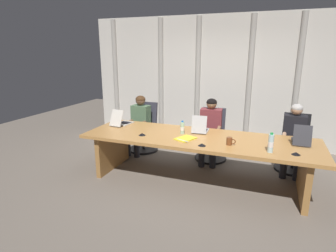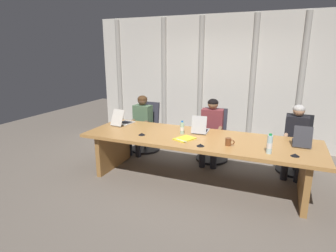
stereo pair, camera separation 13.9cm
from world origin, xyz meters
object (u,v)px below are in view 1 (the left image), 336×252
at_px(laptop_left_end, 122,122).
at_px(conference_mic_left_side, 296,153).
at_px(office_chair_left_mid, 212,140).
at_px(office_chair_center, 294,149).
at_px(person_left_end, 139,121).
at_px(water_bottle_primary, 271,143).
at_px(office_chair_left_end, 144,132).
at_px(water_bottle_secondary, 182,128).
at_px(laptop_center, 301,139).
at_px(conference_mic_right_side, 202,145).
at_px(coffee_mug_near, 230,141).
at_px(conference_mic_middle, 142,134).
at_px(person_center, 294,135).
at_px(person_left_mid, 210,127).
at_px(spiral_notepad, 185,139).
at_px(laptop_left_mid, 200,129).

xyz_separation_m(laptop_left_end, conference_mic_left_side, (2.83, -0.54, -0.04)).
height_order(office_chair_left_mid, office_chair_center, office_chair_center).
height_order(person_left_end, water_bottle_primary, person_left_end).
distance_m(office_chair_left_end, water_bottle_secondary, 1.57).
distance_m(laptop_center, conference_mic_right_side, 1.43).
xyz_separation_m(water_bottle_primary, coffee_mug_near, (-0.54, 0.11, -0.07)).
distance_m(office_chair_left_end, coffee_mug_near, 2.34).
relative_size(office_chair_center, person_left_end, 0.84).
bearing_deg(laptop_center, conference_mic_middle, 102.20).
xyz_separation_m(person_center, conference_mic_middle, (-2.25, -1.11, 0.09)).
height_order(person_left_mid, person_center, person_left_mid).
xyz_separation_m(laptop_left_end, spiral_notepad, (1.32, -0.41, -0.05)).
relative_size(person_left_end, coffee_mug_near, 8.88).
bearing_deg(office_chair_left_end, person_left_mid, 83.36).
distance_m(person_center, conference_mic_right_side, 1.78).
bearing_deg(laptop_left_mid, laptop_left_end, 87.99).
distance_m(office_chair_left_mid, coffee_mug_near, 1.41).
relative_size(coffee_mug_near, conference_mic_right_side, 1.18).
bearing_deg(conference_mic_right_side, conference_mic_middle, 170.95).
bearing_deg(water_bottle_secondary, laptop_center, 5.07).
bearing_deg(coffee_mug_near, laptop_left_end, 167.41).
xyz_separation_m(laptop_left_end, person_center, (2.88, 0.65, -0.13)).
distance_m(person_left_end, spiral_notepad, 1.68).
distance_m(person_left_mid, water_bottle_primary, 1.61).
relative_size(coffee_mug_near, conference_mic_middle, 1.18).
distance_m(laptop_center, water_bottle_primary, 0.68).
xyz_separation_m(laptop_left_end, conference_mic_middle, (0.62, -0.46, -0.04)).
height_order(person_center, spiral_notepad, person_center).
bearing_deg(office_chair_left_mid, conference_mic_left_side, 42.75).
bearing_deg(laptop_center, water_bottle_secondary, 96.05).
bearing_deg(water_bottle_primary, office_chair_left_end, 151.01).
relative_size(water_bottle_secondary, conference_mic_middle, 1.95).
xyz_separation_m(water_bottle_secondary, conference_mic_left_side, (1.64, -0.38, -0.08)).
distance_m(person_left_mid, person_center, 1.41).
bearing_deg(office_chair_left_mid, coffee_mug_near, 19.49).
height_order(laptop_left_end, water_bottle_primary, laptop_left_end).
height_order(office_chair_center, person_left_mid, person_left_mid).
height_order(laptop_left_end, conference_mic_left_side, laptop_left_end).
bearing_deg(laptop_left_end, water_bottle_secondary, -90.36).
height_order(conference_mic_right_side, spiral_notepad, conference_mic_right_side).
distance_m(office_chair_center, water_bottle_primary, 1.50).
bearing_deg(laptop_left_end, conference_mic_middle, -119.14).
bearing_deg(office_chair_left_mid, water_bottle_secondary, -18.72).
relative_size(office_chair_left_mid, conference_mic_left_side, 8.78).
distance_m(person_left_mid, conference_mic_right_side, 1.28).
bearing_deg(laptop_center, person_center, 4.88).
height_order(person_left_end, conference_mic_middle, person_left_end).
height_order(water_bottle_secondary, coffee_mug_near, water_bottle_secondary).
bearing_deg(office_chair_center, water_bottle_secondary, -58.60).
xyz_separation_m(office_chair_center, conference_mic_right_side, (-1.30, -1.43, 0.39)).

